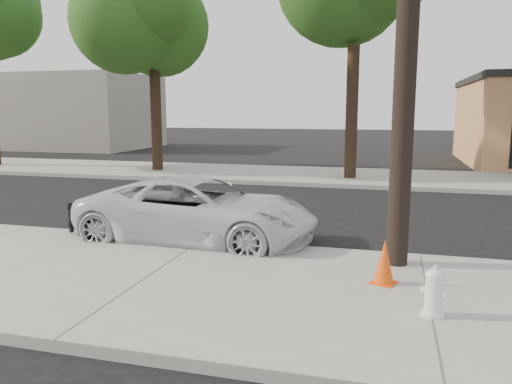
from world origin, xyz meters
TOP-DOWN VIEW (x-y plane):
  - ground at (0.00, 0.00)m, footprint 120.00×120.00m
  - near_sidewalk at (0.00, -4.30)m, footprint 90.00×4.40m
  - far_sidewalk at (0.00, 8.50)m, footprint 90.00×5.00m
  - curb_near at (0.00, -2.10)m, footprint 90.00×0.12m
  - building_far at (-20.00, 20.00)m, footprint 14.00×8.00m
  - tree_b at (-5.81, 8.06)m, footprint 4.34×4.20m
  - police_cruiser at (-0.19, -1.80)m, footprint 4.79×2.35m
  - fire_hydrant at (4.01, -4.73)m, footprint 0.32×0.28m
  - traffic_cone at (3.42, -3.71)m, footprint 0.42×0.42m

SIDE VIEW (x-z plane):
  - ground at x=0.00m, z-range 0.00..0.00m
  - near_sidewalk at x=0.00m, z-range 0.00..0.15m
  - far_sidewalk at x=0.00m, z-range 0.00..0.15m
  - curb_near at x=0.00m, z-range -0.01..0.15m
  - fire_hydrant at x=4.01m, z-range 0.14..0.73m
  - traffic_cone at x=3.42m, z-range 0.14..0.78m
  - police_cruiser at x=-0.19m, z-range 0.00..1.31m
  - building_far at x=-20.00m, z-range 0.00..5.00m
  - tree_b at x=-5.81m, z-range 1.93..10.38m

